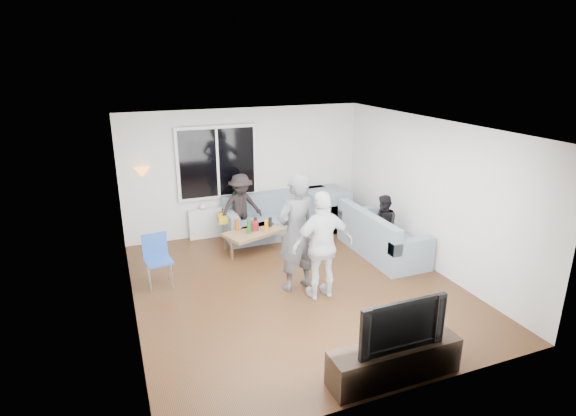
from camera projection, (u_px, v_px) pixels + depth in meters
name	position (u px, v px, depth m)	size (l,w,h in m)	color
floor	(296.00, 287.00, 7.57)	(5.00, 5.50, 0.04)	#56351C
ceiling	(297.00, 125.00, 6.74)	(5.00, 5.50, 0.04)	white
wall_back	(245.00, 171.00, 9.60)	(5.00, 0.04, 2.60)	silver
wall_front	(400.00, 292.00, 4.71)	(5.00, 0.04, 2.60)	silver
wall_left	(125.00, 233.00, 6.27)	(0.04, 5.50, 2.60)	silver
wall_right	(430.00, 194.00, 8.03)	(0.04, 5.50, 2.60)	silver
window_frame	(217.00, 162.00, 9.24)	(1.62, 0.06, 1.47)	white
window_glass	(218.00, 163.00, 9.20)	(1.50, 0.02, 1.35)	black
window_mullion	(218.00, 163.00, 9.20)	(0.05, 0.03, 1.35)	white
radiator	(220.00, 221.00, 9.59)	(1.30, 0.12, 0.62)	silver
potted_plant	(233.00, 198.00, 9.51)	(0.19, 0.16, 0.35)	#275F26
vase	(203.00, 206.00, 9.32)	(0.15, 0.15, 0.15)	silver
sofa_back_section	(280.00, 215.00, 9.63)	(2.30, 0.85, 0.85)	slate
sofa_right_section	(382.00, 232.00, 8.68)	(0.85, 2.00, 0.85)	slate
sofa_corner	(325.00, 209.00, 10.00)	(0.85, 0.85, 0.85)	slate
cushion_yellow	(227.00, 218.00, 9.20)	(0.38, 0.32, 0.14)	gold
cushion_red	(229.00, 216.00, 9.28)	(0.36, 0.30, 0.13)	maroon
coffee_table	(254.00, 241.00, 8.89)	(1.10, 0.60, 0.40)	#A2764E
pitcher	(254.00, 226.00, 8.84)	(0.17, 0.17, 0.17)	maroon
side_chair	(159.00, 262.00, 7.44)	(0.40, 0.40, 0.86)	#2751AA
floor_lamp	(145.00, 206.00, 9.06)	(0.32, 0.32, 1.56)	orange
player_left	(296.00, 233.00, 7.22)	(0.69, 0.45, 1.90)	#48494D
player_right	(323.00, 246.00, 6.99)	(1.00, 0.42, 1.70)	silver
spectator_right	(383.00, 225.00, 8.63)	(0.56, 0.43, 1.14)	black
spectator_back	(241.00, 207.00, 9.29)	(0.88, 0.51, 1.37)	black
tv_console	(394.00, 361.00, 5.35)	(1.60, 0.40, 0.44)	#302218
television	(398.00, 321.00, 5.19)	(1.08, 0.14, 0.62)	black
bottle_d	(266.00, 226.00, 8.78)	(0.07, 0.07, 0.22)	orange
bottle_e	(270.00, 222.00, 9.02)	(0.07, 0.07, 0.19)	black
bottle_c	(255.00, 223.00, 8.95)	(0.07, 0.07, 0.21)	#341A0B
bottle_b	(249.00, 227.00, 8.66)	(0.08, 0.08, 0.27)	#177F1F
bottle_a	(237.00, 225.00, 8.81)	(0.07, 0.07, 0.22)	#C7520B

